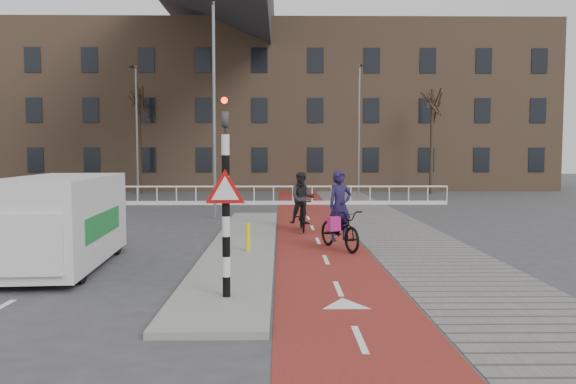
{
  "coord_description": "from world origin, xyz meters",
  "views": [
    {
      "loc": [
        0.36,
        -11.86,
        2.68
      ],
      "look_at": [
        0.59,
        5.0,
        1.5
      ],
      "focal_mm": 35.0,
      "sensor_mm": 36.0,
      "label": 1
    }
  ],
  "objects": [
    {
      "name": "van",
      "position": [
        -4.75,
        1.15,
        1.12
      ],
      "size": [
        2.32,
        5.07,
        2.13
      ],
      "rotation": [
        0.0,
        0.0,
        0.07
      ],
      "color": "silver",
      "rests_on": "ground"
    },
    {
      "name": "bollard",
      "position": [
        -0.48,
        2.67,
        0.49
      ],
      "size": [
        0.12,
        0.12,
        0.74
      ],
      "primitive_type": "cylinder",
      "color": "yellow",
      "rests_on": "curb_island"
    },
    {
      "name": "bike_lane",
      "position": [
        1.5,
        10.0,
        0.01
      ],
      "size": [
        2.5,
        60.0,
        0.01
      ],
      "primitive_type": "cube",
      "color": "maroon",
      "rests_on": "ground"
    },
    {
      "name": "tree_right",
      "position": [
        10.23,
        24.69,
        3.41
      ],
      "size": [
        0.22,
        0.22,
        6.82
      ],
      "primitive_type": "cylinder",
      "color": "black",
      "rests_on": "ground"
    },
    {
      "name": "railing",
      "position": [
        -5.0,
        17.0,
        0.31
      ],
      "size": [
        28.0,
        0.1,
        0.99
      ],
      "color": "silver",
      "rests_on": "ground"
    },
    {
      "name": "cyclist_near",
      "position": [
        2.0,
        3.52,
        0.74
      ],
      "size": [
        1.49,
        2.24,
        2.17
      ],
      "rotation": [
        0.0,
        0.0,
        0.39
      ],
      "color": "black",
      "rests_on": "bike_lane"
    },
    {
      "name": "ground",
      "position": [
        0.0,
        0.0,
        0.0
      ],
      "size": [
        120.0,
        120.0,
        0.0
      ],
      "primitive_type": "plane",
      "color": "#38383A",
      "rests_on": "ground"
    },
    {
      "name": "cyclist_far",
      "position": [
        1.11,
        7.16,
        0.84
      ],
      "size": [
        0.89,
        1.9,
        2.02
      ],
      "rotation": [
        0.0,
        0.0,
        0.03
      ],
      "color": "black",
      "rests_on": "bike_lane"
    },
    {
      "name": "tree_mid",
      "position": [
        -8.9,
        25.13,
        3.42
      ],
      "size": [
        0.29,
        0.29,
        6.83
      ],
      "primitive_type": "cylinder",
      "color": "black",
      "rests_on": "ground"
    },
    {
      "name": "townhouse_row",
      "position": [
        -3.0,
        32.0,
        7.81
      ],
      "size": [
        46.0,
        10.0,
        15.9
      ],
      "color": "#7F6047",
      "rests_on": "ground"
    },
    {
      "name": "sidewalk",
      "position": [
        4.3,
        10.0,
        0.01
      ],
      "size": [
        3.0,
        60.0,
        0.01
      ],
      "primitive_type": "cube",
      "color": "slate",
      "rests_on": "ground"
    },
    {
      "name": "streetlight_near",
      "position": [
        -2.31,
        10.97,
        4.34
      ],
      "size": [
        0.12,
        0.12,
        8.69
      ],
      "primitive_type": "cylinder",
      "color": "slate",
      "rests_on": "ground"
    },
    {
      "name": "curb_island",
      "position": [
        -0.7,
        4.0,
        0.06
      ],
      "size": [
        1.8,
        16.0,
        0.12
      ],
      "primitive_type": "cube",
      "color": "gray",
      "rests_on": "ground"
    },
    {
      "name": "streetlight_right",
      "position": [
        5.14,
        22.29,
        3.98
      ],
      "size": [
        0.12,
        0.12,
        7.96
      ],
      "primitive_type": "cylinder",
      "color": "slate",
      "rests_on": "ground"
    },
    {
      "name": "streetlight_left",
      "position": [
        -7.96,
        20.92,
        3.82
      ],
      "size": [
        0.12,
        0.12,
        7.63
      ],
      "primitive_type": "cylinder",
      "color": "slate",
      "rests_on": "ground"
    },
    {
      "name": "traffic_signal",
      "position": [
        -0.6,
        -2.02,
        1.99
      ],
      "size": [
        0.8,
        0.8,
        3.68
      ],
      "color": "black",
      "rests_on": "curb_island"
    }
  ]
}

